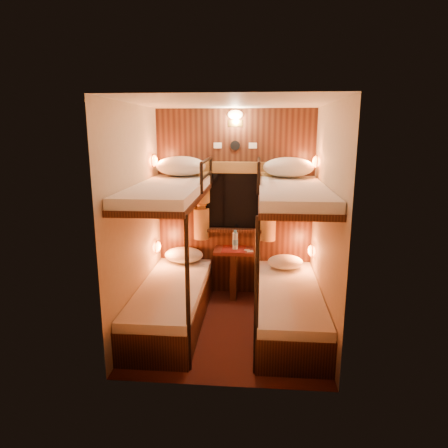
# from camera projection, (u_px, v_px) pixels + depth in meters

# --- Properties ---
(floor) EXTENTS (2.10, 2.10, 0.00)m
(floor) POSITION_uv_depth(u_px,v_px,m) (229.00, 327.00, 4.43)
(floor) COLOR #34130E
(floor) RESTS_ON ground
(ceiling) EXTENTS (2.10, 2.10, 0.00)m
(ceiling) POSITION_uv_depth(u_px,v_px,m) (229.00, 102.00, 3.88)
(ceiling) COLOR silver
(ceiling) RESTS_ON wall_back
(wall_back) EXTENTS (2.40, 0.00, 2.40)m
(wall_back) POSITION_uv_depth(u_px,v_px,m) (235.00, 204.00, 5.18)
(wall_back) COLOR #C6B293
(wall_back) RESTS_ON floor
(wall_front) EXTENTS (2.40, 0.00, 2.40)m
(wall_front) POSITION_uv_depth(u_px,v_px,m) (219.00, 252.00, 3.14)
(wall_front) COLOR #C6B293
(wall_front) RESTS_ON floor
(wall_left) EXTENTS (0.00, 2.40, 2.40)m
(wall_left) POSITION_uv_depth(u_px,v_px,m) (135.00, 220.00, 4.24)
(wall_left) COLOR #C6B293
(wall_left) RESTS_ON floor
(wall_right) EXTENTS (0.00, 2.40, 2.40)m
(wall_right) POSITION_uv_depth(u_px,v_px,m) (327.00, 224.00, 4.08)
(wall_right) COLOR #C6B293
(wall_right) RESTS_ON floor
(back_panel) EXTENTS (2.00, 0.03, 2.40)m
(back_panel) POSITION_uv_depth(u_px,v_px,m) (235.00, 204.00, 5.16)
(back_panel) COLOR black
(back_panel) RESTS_ON floor
(bunk_left) EXTENTS (0.72, 1.90, 1.82)m
(bunk_left) POSITION_uv_depth(u_px,v_px,m) (171.00, 276.00, 4.43)
(bunk_left) COLOR black
(bunk_left) RESTS_ON floor
(bunk_right) EXTENTS (0.72, 1.90, 1.82)m
(bunk_right) POSITION_uv_depth(u_px,v_px,m) (289.00, 280.00, 4.32)
(bunk_right) COLOR black
(bunk_right) RESTS_ON floor
(window) EXTENTS (1.00, 0.12, 0.79)m
(window) POSITION_uv_depth(u_px,v_px,m) (235.00, 206.00, 5.14)
(window) COLOR black
(window) RESTS_ON back_panel
(curtains) EXTENTS (1.10, 0.22, 1.00)m
(curtains) POSITION_uv_depth(u_px,v_px,m) (235.00, 200.00, 5.09)
(curtains) COLOR olive
(curtains) RESTS_ON back_panel
(back_fixtures) EXTENTS (0.54, 0.09, 0.48)m
(back_fixtures) POSITION_uv_depth(u_px,v_px,m) (235.00, 121.00, 4.89)
(back_fixtures) COLOR black
(back_fixtures) RESTS_ON back_panel
(reading_lamps) EXTENTS (2.00, 0.20, 1.25)m
(reading_lamps) POSITION_uv_depth(u_px,v_px,m) (233.00, 206.00, 4.83)
(reading_lamps) COLOR orange
(reading_lamps) RESTS_ON wall_left
(table) EXTENTS (0.50, 0.34, 0.66)m
(table) POSITION_uv_depth(u_px,v_px,m) (234.00, 267.00, 5.16)
(table) COLOR #5D2715
(table) RESTS_ON floor
(bottle_left) EXTENTS (0.07, 0.07, 0.25)m
(bottle_left) POSITION_uv_depth(u_px,v_px,m) (235.00, 241.00, 5.08)
(bottle_left) COLOR #99BFE5
(bottle_left) RESTS_ON table
(bottle_right) EXTENTS (0.07, 0.07, 0.25)m
(bottle_right) POSITION_uv_depth(u_px,v_px,m) (235.00, 241.00, 5.11)
(bottle_right) COLOR #99BFE5
(bottle_right) RESTS_ON table
(sachet_a) EXTENTS (0.09, 0.08, 0.01)m
(sachet_a) POSITION_uv_depth(u_px,v_px,m) (250.00, 251.00, 5.01)
(sachet_a) COLOR silver
(sachet_a) RESTS_ON table
(sachet_b) EXTENTS (0.08, 0.06, 0.01)m
(sachet_b) POSITION_uv_depth(u_px,v_px,m) (247.00, 250.00, 5.06)
(sachet_b) COLOR silver
(sachet_b) RESTS_ON table
(pillow_lower_left) EXTENTS (0.50, 0.36, 0.20)m
(pillow_lower_left) POSITION_uv_depth(u_px,v_px,m) (184.00, 255.00, 5.19)
(pillow_lower_left) COLOR silver
(pillow_lower_left) RESTS_ON bunk_left
(pillow_lower_right) EXTENTS (0.44, 0.31, 0.17)m
(pillow_lower_right) POSITION_uv_depth(u_px,v_px,m) (285.00, 262.00, 4.95)
(pillow_lower_right) COLOR silver
(pillow_lower_right) RESTS_ON bunk_right
(pillow_upper_left) EXTENTS (0.61, 0.44, 0.24)m
(pillow_upper_left) POSITION_uv_depth(u_px,v_px,m) (181.00, 166.00, 4.86)
(pillow_upper_left) COLOR silver
(pillow_upper_left) RESTS_ON bunk_left
(pillow_upper_right) EXTENTS (0.60, 0.43, 0.24)m
(pillow_upper_right) POSITION_uv_depth(u_px,v_px,m) (288.00, 167.00, 4.73)
(pillow_upper_right) COLOR silver
(pillow_upper_right) RESTS_ON bunk_right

